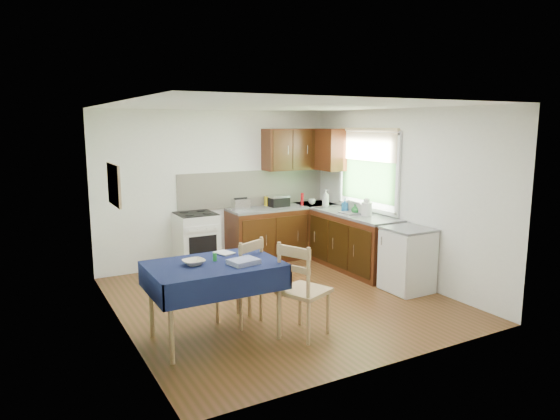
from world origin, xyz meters
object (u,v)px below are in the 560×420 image
sandwich_press (278,201)px  kettle (367,208)px  dining_table (214,273)px  dish_rack (354,212)px  chair_near (301,287)px  chair_far (242,279)px  toaster (241,204)px

sandwich_press → kettle: bearing=-86.4°
dining_table → kettle: bearing=30.6°
dish_rack → sandwich_press: bearing=137.4°
dining_table → chair_near: chair_near is taller
chair_far → sandwich_press: 2.94m
dining_table → chair_far: (0.43, 0.22, -0.19)m
chair_far → kettle: bearing=175.1°
dining_table → toaster: bearing=69.6°
kettle → chair_near: bearing=-143.9°
dining_table → dish_rack: 3.21m
toaster → chair_far: bearing=-134.9°
chair_near → sandwich_press: 3.28m
chair_near → kettle: (2.10, 1.53, 0.47)m
chair_near → sandwich_press: bearing=-47.4°
sandwich_press → dining_table: bearing=-154.5°
chair_far → sandwich_press: (1.74, 2.32, 0.46)m
chair_far → chair_near: size_ratio=0.96×
sandwich_press → dish_rack: dish_rack is taller
chair_far → kettle: 2.69m
chair_far → chair_near: (0.40, -0.65, 0.02)m
toaster → sandwich_press: 0.72m
chair_near → sandwich_press: (1.34, 2.96, 0.44)m
dining_table → chair_far: bearing=37.5°
chair_near → chair_far: bearing=8.7°
dining_table → chair_far: chair_far is taller
dining_table → chair_far: size_ratio=1.36×
toaster → kettle: kettle is taller
chair_far → kettle: kettle is taller
toaster → sandwich_press: size_ratio=0.85×
dining_table → kettle: size_ratio=5.00×
chair_far → toaster: (1.02, 2.27, 0.46)m
sandwich_press → dish_rack: 1.38m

